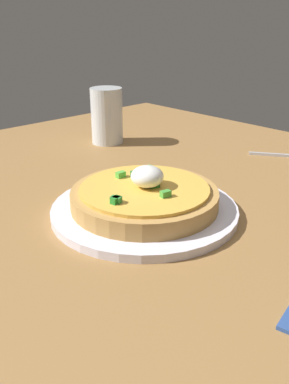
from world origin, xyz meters
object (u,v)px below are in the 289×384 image
(pizza, at_px, (145,196))
(plate, at_px, (144,209))
(cup_near, at_px, (107,118))
(fork, at_px, (284,155))

(pizza, bearing_deg, plate, -99.14)
(plate, relative_size, cup_near, 2.21)
(fork, bearing_deg, cup_near, 176.98)
(cup_near, xyz_separation_m, fork, (0.30, 0.18, -0.05))
(pizza, distance_m, fork, 0.36)
(pizza, relative_size, fork, 2.07)
(cup_near, relative_size, fork, 1.19)
(fork, bearing_deg, pizza, -124.83)
(pizza, height_order, cup_near, cup_near)
(plate, height_order, fork, plate)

